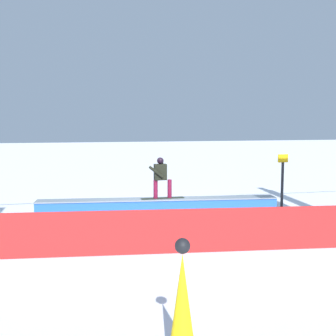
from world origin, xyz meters
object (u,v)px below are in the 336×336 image
Objects in this scene: snowboarder at (161,176)px; trail_marker at (282,179)px; background_skier_left at (182,307)px; grind_box at (159,209)px.

snowboarder is 4.77m from trail_marker.
background_skier_left is 0.83× the size of trail_marker.
trail_marker reaches higher than background_skier_left.
snowboarder is 8.47m from background_skier_left.
background_skier_left is 10.88m from trail_marker.
background_skier_left is at bearing 78.60° from snowboarder.
grind_box is 1.09m from snowboarder.
grind_box is 5.49× the size of snowboarder.
trail_marker is at bearing -174.20° from grind_box.
grind_box is at bearing -100.86° from background_skier_left.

